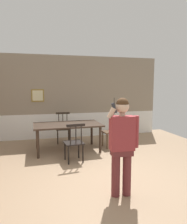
{
  "coord_description": "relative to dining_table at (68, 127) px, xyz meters",
  "views": [
    {
      "loc": [
        -1.05,
        -3.81,
        1.79
      ],
      "look_at": [
        -0.06,
        0.03,
        1.3
      ],
      "focal_mm": 33.48,
      "sensor_mm": 36.0,
      "label": 1
    }
  ],
  "objects": [
    {
      "name": "ground_plane",
      "position": [
        0.32,
        -1.88,
        -0.68
      ],
      "size": [
        7.65,
        7.65,
        0.0
      ],
      "primitive_type": "plane",
      "color": "#9E7F60"
    },
    {
      "name": "person_figure",
      "position": [
        0.54,
        -2.65,
        0.23
      ],
      "size": [
        0.54,
        0.24,
        1.62
      ],
      "rotation": [
        0.0,
        0.0,
        3.08
      ],
      "color": "brown",
      "rests_on": "ground_plane"
    },
    {
      "name": "chair_at_table_head",
      "position": [
        0.03,
        -0.91,
        -0.21
      ],
      "size": [
        0.48,
        0.48,
        0.94
      ],
      "rotation": [
        0.0,
        0.0,
        0.11
      ],
      "color": "black",
      "rests_on": "ground_plane"
    },
    {
      "name": "chair_by_doorway",
      "position": [
        1.3,
        0.04,
        -0.21
      ],
      "size": [
        0.46,
        0.46,
        0.94
      ],
      "rotation": [
        0.0,
        0.0,
        1.65
      ],
      "color": "#513823",
      "rests_on": "ground_plane"
    },
    {
      "name": "chair_near_window",
      "position": [
        -0.02,
        0.91,
        -0.21
      ],
      "size": [
        0.48,
        0.48,
        0.96
      ],
      "rotation": [
        0.0,
        0.0,
        3.06
      ],
      "color": "#2D2319",
      "rests_on": "ground_plane"
    },
    {
      "name": "room_back_partition",
      "position": [
        0.32,
        1.6,
        0.69
      ],
      "size": [
        6.41,
        0.17,
        2.84
      ],
      "color": "gray",
      "rests_on": "ground_plane"
    },
    {
      "name": "dining_table",
      "position": [
        0.0,
        0.0,
        0.0
      ],
      "size": [
        1.87,
        1.11,
        0.76
      ],
      "rotation": [
        0.0,
        0.0,
        0.03
      ],
      "color": "#38281E",
      "rests_on": "ground_plane"
    }
  ]
}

